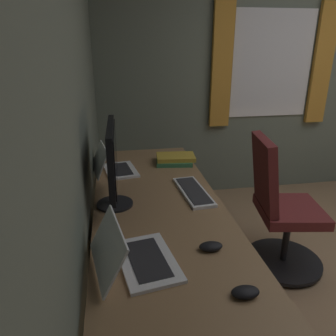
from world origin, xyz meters
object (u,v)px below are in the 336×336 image
object	(u,v)px
laptop_leftmost	(132,255)
mouse_spare	(211,246)
laptop_left	(112,166)
mouse_main	(245,292)
keyboard_main	(193,191)
book_stack_near	(175,159)
office_chair	(280,211)
monitor_primary	(113,161)
drawer_pedestal	(157,273)

from	to	relation	value
laptop_leftmost	mouse_spare	distance (m)	0.35
laptop_left	mouse_main	xyz separation A→B (m)	(-1.28, -0.45, -0.03)
keyboard_main	mouse_main	bearing A→B (deg)	178.46
book_stack_near	mouse_spare	bearing A→B (deg)	177.28
mouse_main	office_chair	world-z (taller)	office_chair
laptop_left	keyboard_main	world-z (taller)	laptop_left
book_stack_near	keyboard_main	bearing A→B (deg)	-178.87
monitor_primary	office_chair	xyz separation A→B (m)	(0.23, -1.14, -0.53)
mouse_main	mouse_spare	xyz separation A→B (m)	(0.29, 0.04, 0.00)
drawer_pedestal	book_stack_near	xyz separation A→B (m)	(0.75, -0.24, 0.41)
laptop_left	mouse_main	bearing A→B (deg)	-160.73
drawer_pedestal	book_stack_near	distance (m)	0.89
monitor_primary	mouse_main	xyz separation A→B (m)	(-0.79, -0.44, -0.24)
laptop_leftmost	mouse_main	size ratio (longest dim) A/B	3.80
mouse_spare	drawer_pedestal	bearing A→B (deg)	28.16
laptop_leftmost	book_stack_near	xyz separation A→B (m)	(1.16, -0.40, -0.02)
monitor_primary	keyboard_main	world-z (taller)	monitor_primary
drawer_pedestal	mouse_main	xyz separation A→B (m)	(-0.64, -0.23, 0.40)
book_stack_near	laptop_left	bearing A→B (deg)	103.80
drawer_pedestal	mouse_spare	size ratio (longest dim) A/B	6.68
mouse_spare	laptop_left	bearing A→B (deg)	22.37
monitor_primary	book_stack_near	xyz separation A→B (m)	(0.61, -0.45, -0.23)
laptop_leftmost	mouse_spare	world-z (taller)	laptop_leftmost
monitor_primary	office_chair	size ratio (longest dim) A/B	0.53
laptop_left	mouse_spare	world-z (taller)	laptop_left
laptop_left	book_stack_near	distance (m)	0.48
laptop_leftmost	mouse_spare	size ratio (longest dim) A/B	3.80
mouse_spare	book_stack_near	size ratio (longest dim) A/B	0.34
laptop_left	keyboard_main	distance (m)	0.63
laptop_left	keyboard_main	bearing A→B (deg)	-131.82
keyboard_main	office_chair	size ratio (longest dim) A/B	0.44
mouse_main	mouse_spare	size ratio (longest dim) A/B	1.00
keyboard_main	mouse_spare	world-z (taller)	mouse_spare
drawer_pedestal	keyboard_main	distance (m)	0.52
laptop_leftmost	laptop_left	world-z (taller)	laptop_leftmost
drawer_pedestal	monitor_primary	distance (m)	0.69
drawer_pedestal	book_stack_near	size ratio (longest dim) A/B	2.29
keyboard_main	office_chair	bearing A→B (deg)	-76.66
laptop_left	book_stack_near	bearing A→B (deg)	-76.20
drawer_pedestal	mouse_main	size ratio (longest dim) A/B	6.68
keyboard_main	monitor_primary	bearing A→B (deg)	99.04
drawer_pedestal	office_chair	bearing A→B (deg)	-67.85
drawer_pedestal	keyboard_main	size ratio (longest dim) A/B	1.62
laptop_left	mouse_main	distance (m)	1.36
book_stack_near	office_chair	bearing A→B (deg)	-118.69
laptop_leftmost	laptop_left	xyz separation A→B (m)	(1.04, 0.06, -0.00)
monitor_primary	mouse_main	size ratio (longest dim) A/B	4.90
drawer_pedestal	laptop_leftmost	xyz separation A→B (m)	(-0.40, 0.16, 0.43)
monitor_primary	keyboard_main	distance (m)	0.53
laptop_left	office_chair	world-z (taller)	office_chair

